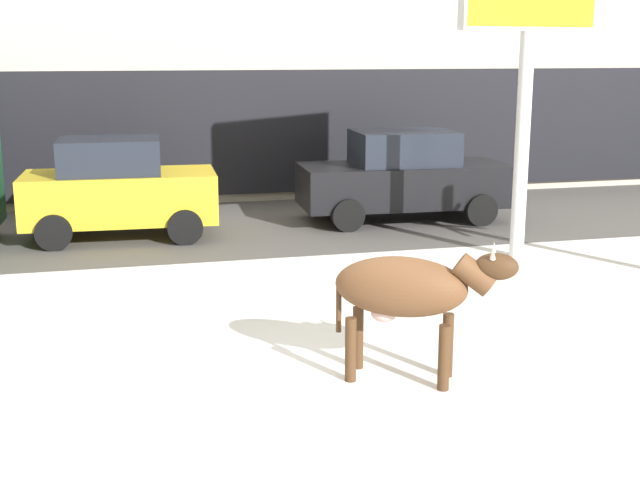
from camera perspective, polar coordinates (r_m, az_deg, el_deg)
The scene contains 6 objects.
ground_plane at distance 8.86m, azimuth 0.91°, elevation -9.97°, with size 120.00×120.00×0.00m, color white.
road_strip at distance 16.75m, azimuth -6.50°, elevation 0.93°, with size 60.00×5.60×0.01m, color #514F4C.
cow_brown at distance 8.78m, azimuth 5.99°, elevation -3.39°, with size 1.86×1.26×1.54m.
car_yellow_hatchback at distance 15.98m, azimuth -13.62°, elevation 3.44°, with size 3.57×2.05×1.86m.
car_black_sedan at distance 17.25m, azimuth 5.68°, elevation 4.34°, with size 4.27×2.13×1.84m.
pedestrian_near_billboard at distance 19.78m, azimuth -4.00°, elevation 5.38°, with size 0.36×0.24×1.73m.
Camera 1 is at (-2.12, -7.89, 3.43)m, focal length 46.90 mm.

